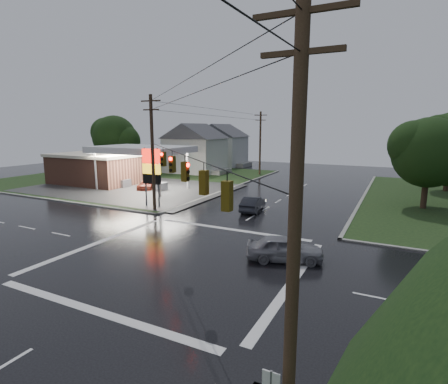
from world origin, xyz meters
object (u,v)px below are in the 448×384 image
at_px(pylon_sign, 151,168).
at_px(car_crossing, 285,248).
at_px(utility_pole_n, 260,142).
at_px(car_pump, 149,184).
at_px(car_north, 253,204).
at_px(utility_pole_nw, 153,152).
at_px(tree_nw_behind, 115,137).
at_px(utility_pole_se, 295,230).
at_px(house_far, 221,144).
at_px(house_near, 195,148).
at_px(gas_station, 108,166).
at_px(tree_ne_near, 431,153).

xyz_separation_m(pylon_sign, car_crossing, (16.25, -7.98, -3.23)).
distance_m(utility_pole_n, car_pump, 21.38).
xyz_separation_m(car_north, car_crossing, (6.55, -11.01, 0.06)).
height_order(utility_pole_nw, car_pump, utility_pole_nw).
bearing_deg(car_pump, pylon_sign, -66.57).
relative_size(tree_nw_behind, car_pump, 2.09).
distance_m(utility_pole_se, car_north, 25.73).
bearing_deg(car_pump, car_north, -34.55).
height_order(tree_nw_behind, car_crossing, tree_nw_behind).
distance_m(house_far, car_crossing, 53.37).
height_order(house_near, car_pump, house_near).
relative_size(utility_pole_n, tree_nw_behind, 1.05).
xyz_separation_m(gas_station, utility_pole_n, (16.18, 18.30, 2.92)).
bearing_deg(utility_pole_se, house_near, 123.79).
xyz_separation_m(tree_ne_near, car_north, (-14.94, -8.46, -4.84)).
bearing_deg(house_near, tree_nw_behind, -155.02).
bearing_deg(car_crossing, gas_station, 41.89).
height_order(pylon_sign, car_pump, pylon_sign).
xyz_separation_m(car_north, car_pump, (-16.81, 5.27, -0.03)).
bearing_deg(utility_pole_n, utility_pole_nw, -90.00).
height_order(utility_pole_se, car_crossing, utility_pole_se).
bearing_deg(tree_ne_near, house_near, 158.24).
relative_size(gas_station, car_pump, 5.48).
xyz_separation_m(gas_station, car_north, (24.88, -6.16, -1.83)).
height_order(tree_ne_near, car_crossing, tree_ne_near).
bearing_deg(house_near, utility_pole_n, 9.91).
distance_m(pylon_sign, car_north, 10.68).
relative_size(house_near, car_north, 2.52).
xyz_separation_m(tree_ne_near, car_crossing, (-8.40, -19.47, -4.78)).
bearing_deg(house_far, utility_pole_n, -38.77).
height_order(car_north, car_pump, car_north).
distance_m(utility_pole_nw, car_pump, 13.33).
distance_m(pylon_sign, tree_nw_behind, 30.49).
xyz_separation_m(utility_pole_nw, car_north, (8.70, 4.04, -5.00)).
distance_m(tree_ne_near, car_pump, 32.28).
relative_size(house_near, car_crossing, 2.40).
height_order(gas_station, car_pump, gas_station).
bearing_deg(tree_ne_near, utility_pole_n, 145.90).
bearing_deg(tree_ne_near, pylon_sign, -154.99).
xyz_separation_m(utility_pole_n, car_crossing, (15.25, -35.48, -4.68)).
distance_m(utility_pole_se, utility_pole_n, 51.16).
relative_size(house_far, car_crossing, 2.40).
height_order(gas_station, house_near, house_near).
bearing_deg(house_near, car_crossing, -51.43).
relative_size(utility_pole_se, tree_nw_behind, 1.10).
height_order(utility_pole_nw, utility_pole_se, same).
bearing_deg(utility_pole_n, car_north, -70.42).
bearing_deg(utility_pole_nw, gas_station, 147.77).
distance_m(utility_pole_nw, car_north, 10.82).
bearing_deg(tree_ne_near, car_north, -150.49).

